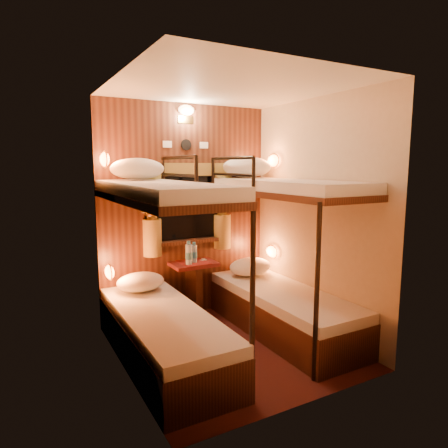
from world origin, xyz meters
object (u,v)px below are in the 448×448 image
bunk_left (163,300)px  bunk_right (283,280)px  bottle_right (194,254)px  table (194,283)px  bottle_left (189,254)px

bunk_left → bunk_right: bearing=0.0°
bunk_right → bottle_right: bunk_right is taller
table → bottle_left: (-0.08, -0.06, 0.35)m
bunk_right → bunk_left: bearing=180.0°
bunk_right → table: bunk_right is taller
bottle_right → bunk_right: bearing=-50.1°
bunk_left → bunk_right: same height
bunk_right → bottle_right: size_ratio=8.18×
bottle_left → bottle_right: size_ratio=1.13×
bunk_right → table: size_ratio=2.90×
bunk_right → table: bearing=129.7°
bunk_left → bottle_left: 0.93m
bunk_left → bottle_left: size_ratio=7.25×
bottle_left → bunk_right: bearing=-44.4°
table → bunk_right: bearing=-50.3°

